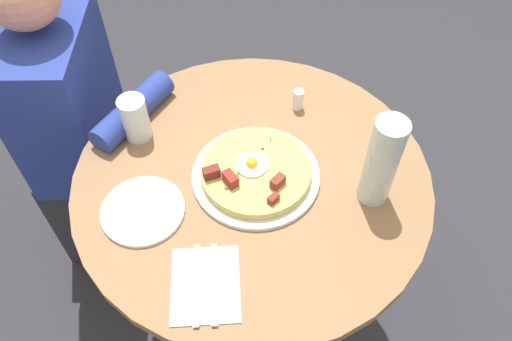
{
  "coord_description": "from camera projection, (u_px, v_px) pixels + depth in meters",
  "views": [
    {
      "loc": [
        0.74,
        -0.0,
        1.71
      ],
      "look_at": [
        0.0,
        0.0,
        0.78
      ],
      "focal_mm": 35.4,
      "sensor_mm": 36.0,
      "label": 1
    }
  ],
  "objects": [
    {
      "name": "person_seated",
      "position": [
        84.0,
        141.0,
        1.6
      ],
      "size": [
        0.47,
        0.48,
        1.14
      ],
      "color": "#2D2D33",
      "rests_on": "ground_plane"
    },
    {
      "name": "bread_plate",
      "position": [
        145.0,
        211.0,
        1.14
      ],
      "size": [
        0.19,
        0.19,
        0.01
      ],
      "primitive_type": "cylinder",
      "color": "white",
      "rests_on": "dining_table"
    },
    {
      "name": "salt_shaker",
      "position": [
        300.0,
        100.0,
        1.32
      ],
      "size": [
        0.03,
        0.03,
        0.06
      ],
      "primitive_type": "cylinder",
      "color": "white",
      "rests_on": "dining_table"
    },
    {
      "name": "ground_plane",
      "position": [
        255.0,
        304.0,
        1.8
      ],
      "size": [
        6.0,
        6.0,
        0.0
      ],
      "primitive_type": "plane",
      "color": "#2D2D33"
    },
    {
      "name": "pizza_plate",
      "position": [
        258.0,
        175.0,
        1.2
      ],
      "size": [
        0.3,
        0.3,
        0.01
      ],
      "primitive_type": "cylinder",
      "color": "silver",
      "rests_on": "dining_table"
    },
    {
      "name": "water_glass",
      "position": [
        137.0,
        118.0,
        1.24
      ],
      "size": [
        0.07,
        0.07,
        0.12
      ],
      "primitive_type": "cylinder",
      "color": "silver",
      "rests_on": "dining_table"
    },
    {
      "name": "water_bottle",
      "position": [
        384.0,
        162.0,
        1.08
      ],
      "size": [
        0.07,
        0.07,
        0.24
      ],
      "primitive_type": "cylinder",
      "color": "silver",
      "rests_on": "dining_table"
    },
    {
      "name": "breakfast_pizza",
      "position": [
        257.0,
        171.0,
        1.18
      ],
      "size": [
        0.26,
        0.26,
        0.05
      ],
      "color": "tan",
      "rests_on": "pizza_plate"
    },
    {
      "name": "knife",
      "position": [
        217.0,
        283.0,
        1.02
      ],
      "size": [
        0.18,
        0.02,
        0.0
      ],
      "primitive_type": "cube",
      "rotation": [
        0.0,
        0.0,
        0.05
      ],
      "color": "silver",
      "rests_on": "napkin"
    },
    {
      "name": "napkin",
      "position": [
        208.0,
        284.0,
        1.03
      ],
      "size": [
        0.18,
        0.15,
        0.0
      ],
      "primitive_type": "cube",
      "rotation": [
        0.0,
        0.0,
        0.05
      ],
      "color": "white",
      "rests_on": "dining_table"
    },
    {
      "name": "fork",
      "position": [
        199.0,
        284.0,
        1.02
      ],
      "size": [
        0.18,
        0.02,
        0.0
      ],
      "primitive_type": "cube",
      "rotation": [
        0.0,
        0.0,
        0.05
      ],
      "color": "silver",
      "rests_on": "napkin"
    },
    {
      "name": "dining_table",
      "position": [
        254.0,
        216.0,
        1.35
      ],
      "size": [
        0.86,
        0.86,
        0.76
      ],
      "color": "olive",
      "rests_on": "ground_plane"
    }
  ]
}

